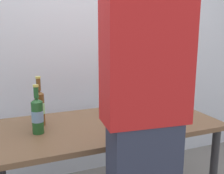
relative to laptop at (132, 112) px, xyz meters
The scene contains 6 objects.
desk 0.24m from the laptop, behind, with size 1.53×0.72×0.77m.
laptop is the anchor object (origin of this frame).
beer_bottle_amber 0.64m from the laptop, behind, with size 0.06×0.06×0.33m.
beer_bottle_dark 0.66m from the laptop, behind, with size 0.07×0.07×0.31m.
person_figure 0.59m from the laptop, 109.76° to the right, with size 0.43×0.31×1.86m.
back_wall 0.95m from the laptop, 104.12° to the left, with size 6.00×0.10×2.60m, color silver.
Camera 1 is at (-0.63, -1.64, 1.41)m, focal length 42.88 mm.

